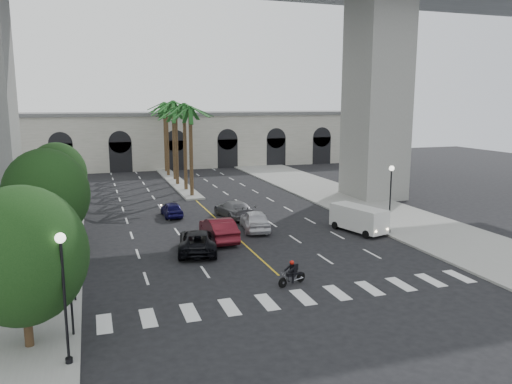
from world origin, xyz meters
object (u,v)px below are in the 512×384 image
car_d (234,209)px  car_e (172,209)px  motorcycle_rider (293,273)px  cargo_van (359,218)px  car_a (255,220)px  lamp_post_left_near (64,288)px  pedestrian_b (72,266)px  traffic_signal_far (73,256)px  traffic_signal_near (70,283)px  car_c (198,241)px  car_b (219,229)px  lamp_post_right (390,193)px  lamp_post_left_far (76,193)px

car_d → car_e: size_ratio=1.36×
motorcycle_rider → cargo_van: bearing=22.2°
car_a → lamp_post_left_near: bearing=61.1°
lamp_post_left_near → motorcycle_rider: 13.06m
cargo_van → pedestrian_b: 21.50m
traffic_signal_far → car_e: size_ratio=0.94×
traffic_signal_near → car_e: (7.77, 21.90, -1.85)m
car_d → traffic_signal_near: bearing=49.4°
car_a → car_c: bearing=46.1°
car_a → pedestrian_b: 15.53m
car_c → cargo_van: cargo_van is taller
lamp_post_left_near → car_e: size_ratio=1.38×
car_a → car_d: bearing=-76.9°
motorcycle_rider → car_d: 16.89m
traffic_signal_near → car_b: 16.35m
traffic_signal_far → car_a: (13.28, 10.97, -1.68)m
car_e → lamp_post_right: bearing=141.3°
traffic_signal_far → car_a: size_ratio=0.75×
car_a → car_e: car_a is taller
car_a → cargo_van: bearing=165.8°
traffic_signal_near → car_b: bearing=53.0°
traffic_signal_near → car_a: (13.28, 14.97, -1.68)m
car_c → car_d: 10.36m
car_c → traffic_signal_near: bearing=66.6°
traffic_signal_far → car_d: bearing=50.6°
car_d → car_c: bearing=52.9°
lamp_post_left_far → car_d: size_ratio=1.02×
lamp_post_left_near → car_c: lamp_post_left_near is taller
lamp_post_left_near → car_b: size_ratio=1.02×
lamp_post_right → traffic_signal_far: 23.62m
car_b → car_d: (3.10, 6.74, -0.10)m
traffic_signal_near → car_a: size_ratio=0.75×
motorcycle_rider → car_a: bearing=60.1°
traffic_signal_near → car_e: 23.31m
motorcycle_rider → car_c: 8.68m
car_a → car_d: 4.78m
lamp_post_right → cargo_van: bearing=145.3°
car_a → car_c: size_ratio=0.89×
traffic_signal_far → motorcycle_rider: (11.51, -1.10, -1.86)m
traffic_signal_near → pedestrian_b: (-0.20, 7.25, -1.59)m
lamp_post_right → motorcycle_rider: bearing=-145.8°
car_d → car_b: bearing=57.9°
lamp_post_right → car_b: (-12.90, 2.49, -2.36)m
traffic_signal_near → traffic_signal_far: size_ratio=1.00×
lamp_post_left_far → motorcycle_rider: (11.61, -15.60, -2.58)m
cargo_van → pedestrian_b: cargo_van is taller
traffic_signal_near → traffic_signal_far: (0.00, 4.00, 0.00)m
lamp_post_left_far → car_a: (13.38, -3.53, -2.39)m
car_c → car_a: bearing=-130.0°
lamp_post_left_near → car_b: (9.90, 15.49, -2.36)m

